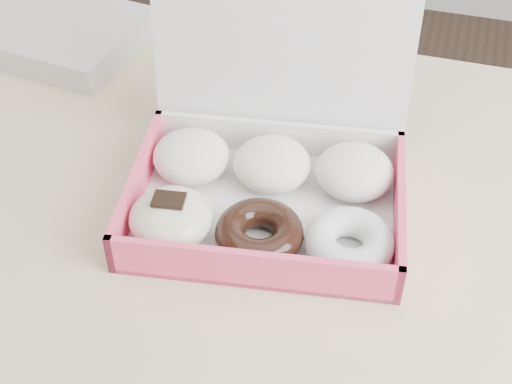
# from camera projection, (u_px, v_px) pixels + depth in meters

# --- Properties ---
(table) EXTENTS (1.20, 0.80, 0.75)m
(table) POSITION_uv_depth(u_px,v_px,m) (255.00, 236.00, 0.98)
(table) COLOR tan
(table) RESTS_ON ground
(donut_box) EXTENTS (0.37, 0.33, 0.24)m
(donut_box) POSITION_uv_depth(u_px,v_px,m) (265.00, 181.00, 0.88)
(donut_box) COLOR silver
(donut_box) RESTS_ON table
(newspapers) EXTENTS (0.30, 0.25, 0.04)m
(newspapers) POSITION_uv_depth(u_px,v_px,m) (57.00, 33.00, 1.18)
(newspapers) COLOR silver
(newspapers) RESTS_ON table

